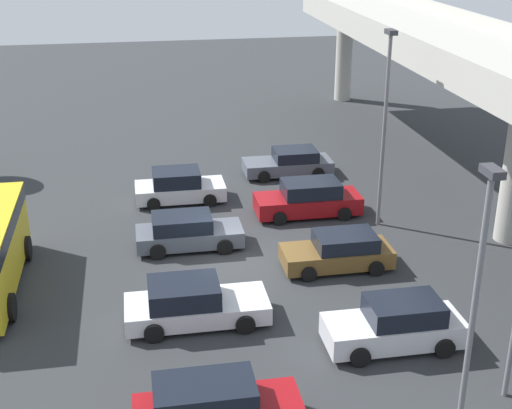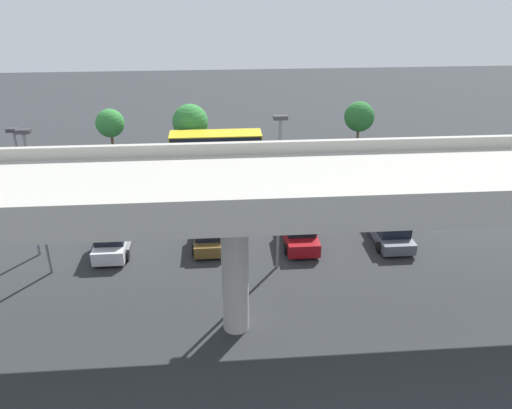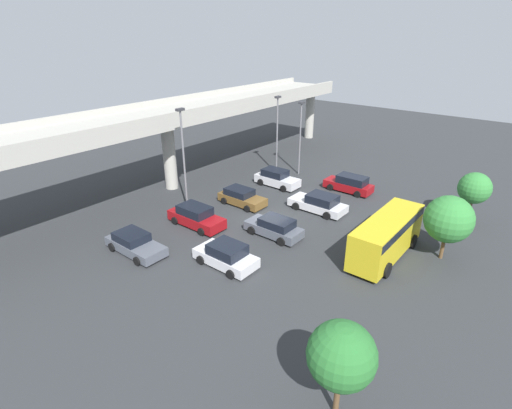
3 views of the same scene
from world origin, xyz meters
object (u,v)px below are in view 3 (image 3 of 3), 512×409
Objects in this scene: parked_car_2 at (196,217)px; parked_car_6 at (277,178)px; parked_car_3 at (275,227)px; lamp_post_by_overpass at (277,129)px; tree_front_centre at (449,219)px; parked_car_0 at (135,244)px; shuttle_bus at (387,234)px; parked_car_4 at (241,197)px; lamp_post_near_aisle at (300,133)px; tree_front_far_right at (475,188)px; tree_front_left at (342,356)px; parked_car_7 at (350,184)px; parked_car_1 at (226,255)px; parked_car_5 at (319,203)px; lamp_post_mid_lot at (183,153)px.

parked_car_2 is 1.08× the size of parked_car_6.
lamp_post_by_overpass reaches higher than parked_car_3.
parked_car_6 is 0.99× the size of tree_front_centre.
parked_car_0 is 0.58× the size of lamp_post_by_overpass.
parked_car_0 is 0.96× the size of parked_car_2.
parked_car_2 is at bearing 113.12° from tree_front_centre.
parked_car_4 is at bearing -92.10° from shuttle_bus.
parked_car_3 is at bearing 23.31° from parked_car_2.
parked_car_6 is 5.67m from lamp_post_near_aisle.
tree_front_far_right reaches higher than parked_car_0.
parked_car_6 is at bearing 41.55° from tree_front_left.
parked_car_4 is at bearing 117.60° from tree_front_far_right.
parked_car_4 is 0.57× the size of lamp_post_near_aisle.
parked_car_7 is at bearing 89.28° from tree_front_far_right.
parked_car_0 is at bearing 126.67° from tree_front_centre.
tree_front_far_right reaches higher than parked_car_7.
parked_car_5 is (11.18, -0.37, -0.02)m from parked_car_1.
parked_car_7 is at bearing 26.37° from parked_car_6.
parked_car_5 is 10.17m from lamp_post_near_aisle.
parked_car_6 reaches higher than parked_car_4.
parked_car_6 reaches higher than parked_car_3.
parked_car_1 is at bearing -25.50° from parked_car_2.
lamp_post_near_aisle is at bearing 92.91° from parked_car_6.
parked_car_1 is 1.00× the size of parked_car_4.
parked_car_6 is (2.56, 6.31, 0.05)m from parked_car_5.
tree_front_centre is at bearing 5.89° from parked_car_4.
parked_car_4 is 9.88m from lamp_post_by_overpass.
tree_front_centre is (-8.21, -16.92, -1.56)m from lamp_post_near_aisle.
parked_car_5 is 6.81m from parked_car_6.
parked_car_7 is 15.93m from lamp_post_mid_lot.
parked_car_4 is 0.98× the size of tree_front_left.
parked_car_3 is at bearing 88.55° from parked_car_7.
parked_car_4 is 0.53× the size of lamp_post_by_overpass.
parked_car_1 reaches higher than parked_car_3.
tree_front_left is at bearing 115.56° from parked_car_7.
tree_front_far_right reaches higher than parked_car_4.
parked_car_4 is at bearing -163.76° from lamp_post_by_overpass.
lamp_post_by_overpass is at bearing 121.82° from lamp_post_near_aisle.
lamp_post_by_overpass is (14.01, 2.42, 3.98)m from parked_car_2.
tree_front_centre reaches higher than parked_car_4.
parked_car_3 is 0.91× the size of parked_car_5.
parked_car_2 is 10.43m from parked_car_5.
lamp_post_mid_lot is at bearing 169.90° from lamp_post_near_aisle.
tree_front_far_right is (8.61, -16.47, 2.28)m from parked_car_4.
parked_car_3 is at bearing 136.84° from tree_front_far_right.
shuttle_bus is at bearing -126.97° from lamp_post_near_aisle.
tree_front_centre reaches higher than parked_car_6.
lamp_post_near_aisle is 18.87m from tree_front_centre.
parked_car_2 is 0.64× the size of lamp_post_near_aisle.
lamp_post_by_overpass reaches higher than tree_front_centre.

